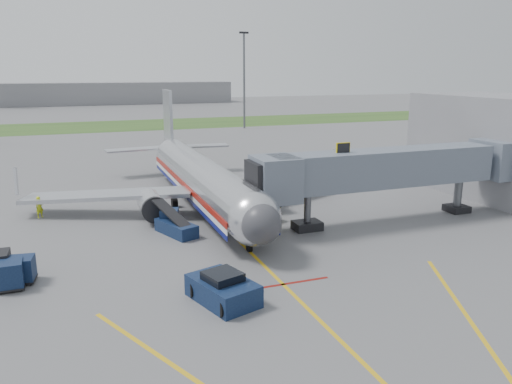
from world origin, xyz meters
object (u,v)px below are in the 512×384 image
object	(u,v)px
airliner	(202,178)
belt_loader	(176,227)
ramp_worker	(40,207)
pushback_tug	(223,289)

from	to	relation	value
airliner	belt_loader	xyz separation A→B (m)	(-4.08, -7.70, -2.06)
ramp_worker	airliner	bearing A→B (deg)	-36.74
airliner	pushback_tug	bearing A→B (deg)	-101.26
pushback_tug	belt_loader	bearing A→B (deg)	90.37
airliner	pushback_tug	xyz separation A→B (m)	(-4.00, -20.10, -1.93)
pushback_tug	belt_loader	distance (m)	12.41
pushback_tug	ramp_worker	world-z (taller)	ramp_worker
airliner	ramp_worker	xyz separation A→B (m)	(-14.22, 0.93, -1.70)
airliner	ramp_worker	size ratio (longest dim) A/B	18.85
airliner	belt_loader	bearing A→B (deg)	-117.95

